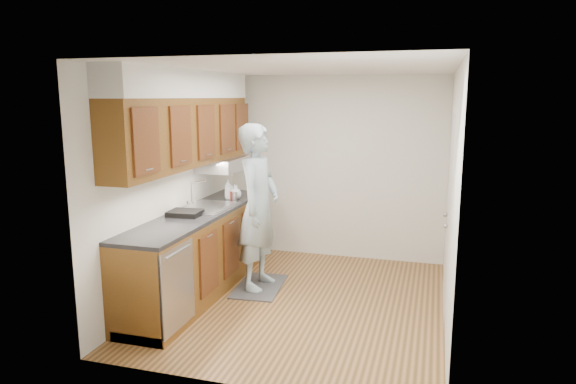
{
  "coord_description": "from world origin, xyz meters",
  "views": [
    {
      "loc": [
        1.34,
        -5.14,
        2.22
      ],
      "look_at": [
        -0.23,
        0.25,
        1.17
      ],
      "focal_mm": 32.0,
      "sensor_mm": 36.0,
      "label": 1
    }
  ],
  "objects_px": {
    "dish_rack": "(185,213)",
    "soap_bottle_b": "(232,193)",
    "steel_can": "(235,196)",
    "soap_bottle_a": "(228,189)",
    "soda_can": "(232,195)",
    "person": "(259,196)",
    "soap_bottle_c": "(236,192)"
  },
  "relations": [
    {
      "from": "steel_can",
      "to": "soap_bottle_b",
      "type": "bearing_deg",
      "value": 133.47
    },
    {
      "from": "person",
      "to": "soap_bottle_b",
      "type": "height_order",
      "value": "person"
    },
    {
      "from": "soap_bottle_a",
      "to": "soap_bottle_c",
      "type": "xyz_separation_m",
      "value": [
        0.1,
        -0.01,
        -0.03
      ]
    },
    {
      "from": "dish_rack",
      "to": "steel_can",
      "type": "bearing_deg",
      "value": 73.41
    },
    {
      "from": "soap_bottle_c",
      "to": "dish_rack",
      "type": "distance_m",
      "value": 1.03
    },
    {
      "from": "soap_bottle_b",
      "to": "dish_rack",
      "type": "xyz_separation_m",
      "value": [
        -0.15,
        -0.99,
        -0.06
      ]
    },
    {
      "from": "soap_bottle_a",
      "to": "dish_rack",
      "type": "relative_size",
      "value": 0.73
    },
    {
      "from": "soap_bottle_b",
      "to": "dish_rack",
      "type": "distance_m",
      "value": 1.0
    },
    {
      "from": "person",
      "to": "soap_bottle_a",
      "type": "height_order",
      "value": "person"
    },
    {
      "from": "person",
      "to": "dish_rack",
      "type": "relative_size",
      "value": 6.26
    },
    {
      "from": "steel_can",
      "to": "dish_rack",
      "type": "height_order",
      "value": "steel_can"
    },
    {
      "from": "soap_bottle_c",
      "to": "soda_can",
      "type": "distance_m",
      "value": 0.07
    },
    {
      "from": "person",
      "to": "soda_can",
      "type": "xyz_separation_m",
      "value": [
        -0.51,
        0.45,
        -0.1
      ]
    },
    {
      "from": "person",
      "to": "soap_bottle_a",
      "type": "distance_m",
      "value": 0.77
    },
    {
      "from": "soap_bottle_b",
      "to": "soap_bottle_c",
      "type": "bearing_deg",
      "value": 33.67
    },
    {
      "from": "soap_bottle_a",
      "to": "steel_can",
      "type": "bearing_deg",
      "value": -36.54
    },
    {
      "from": "person",
      "to": "soap_bottle_a",
      "type": "bearing_deg",
      "value": 53.41
    },
    {
      "from": "soda_can",
      "to": "steel_can",
      "type": "distance_m",
      "value": 0.06
    },
    {
      "from": "person",
      "to": "soap_bottle_c",
      "type": "relative_size",
      "value": 11.34
    },
    {
      "from": "dish_rack",
      "to": "soap_bottle_a",
      "type": "bearing_deg",
      "value": 81.35
    },
    {
      "from": "soap_bottle_a",
      "to": "steel_can",
      "type": "height_order",
      "value": "soap_bottle_a"
    },
    {
      "from": "soap_bottle_a",
      "to": "soap_bottle_b",
      "type": "xyz_separation_m",
      "value": [
        0.07,
        -0.03,
        -0.04
      ]
    },
    {
      "from": "dish_rack",
      "to": "soap_bottle_b",
      "type": "bearing_deg",
      "value": 77.44
    },
    {
      "from": "soap_bottle_a",
      "to": "dish_rack",
      "type": "xyz_separation_m",
      "value": [
        -0.08,
        -1.02,
        -0.1
      ]
    },
    {
      "from": "soda_can",
      "to": "soap_bottle_c",
      "type": "bearing_deg",
      "value": 65.65
    },
    {
      "from": "person",
      "to": "soda_can",
      "type": "relative_size",
      "value": 19.94
    },
    {
      "from": "person",
      "to": "steel_can",
      "type": "bearing_deg",
      "value": 52.41
    },
    {
      "from": "soap_bottle_b",
      "to": "soda_can",
      "type": "distance_m",
      "value": 0.04
    },
    {
      "from": "soap_bottle_b",
      "to": "steel_can",
      "type": "bearing_deg",
      "value": -46.53
    },
    {
      "from": "soap_bottle_b",
      "to": "soda_can",
      "type": "xyz_separation_m",
      "value": [
        0.01,
        -0.03,
        -0.03
      ]
    },
    {
      "from": "steel_can",
      "to": "soap_bottle_c",
      "type": "bearing_deg",
      "value": 103.32
    },
    {
      "from": "soap_bottle_a",
      "to": "soda_can",
      "type": "bearing_deg",
      "value": -35.33
    }
  ]
}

